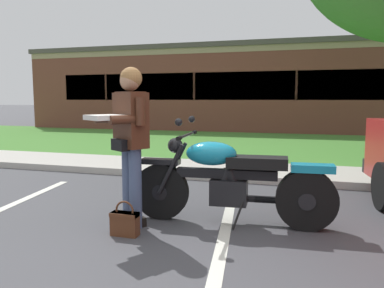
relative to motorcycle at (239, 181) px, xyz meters
The scene contains 11 objects.
ground_plane 1.18m from the motorcycle, 94.79° to the right, with size 140.00×140.00×0.00m, color #424247.
curb_strip 2.20m from the motorcycle, 92.39° to the left, with size 60.00×0.20×0.12m, color #B7B2A8.
concrete_walk 3.04m from the motorcycle, 91.71° to the left, with size 60.00×1.50×0.08m, color #B7B2A8.
grass_lawn 7.58m from the motorcycle, 90.68° to the left, with size 60.00×7.61×0.06m, color #478433.
stall_stripe_1 1.00m from the motorcycle, 90.84° to the right, with size 0.12×4.40×0.01m, color silver.
motorcycle is the anchor object (origin of this frame).
rider_person 1.29m from the motorcycle, 160.03° to the right, with size 0.61×0.67×1.70m.
handbag 1.29m from the motorcycle, 146.92° to the right, with size 0.28×0.13×0.36m.
hedge_left 11.81m from the motorcycle, 96.96° to the left, with size 3.23×0.90×1.24m.
hedge_center_left 12.05m from the motorcycle, 76.67° to the left, with size 3.31×0.90×1.24m.
brick_building 16.68m from the motorcycle, 89.00° to the left, with size 23.76×11.62×3.63m.
Camera 1 is at (0.77, -2.97, 1.37)m, focal length 35.64 mm.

